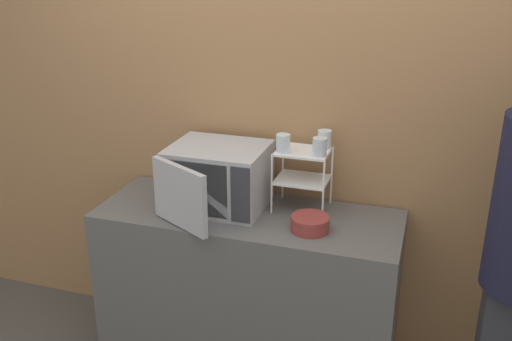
% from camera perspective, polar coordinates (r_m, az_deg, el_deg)
% --- Properties ---
extents(wall_back, '(8.00, 0.06, 2.60)m').
position_cam_1_polar(wall_back, '(3.07, 1.09, 4.52)').
color(wall_back, '#9E7047').
rests_on(wall_back, ground_plane).
extents(counter, '(1.55, 0.58, 0.93)m').
position_cam_1_polar(counter, '(3.14, -0.80, -11.97)').
color(counter, '#595654').
rests_on(counter, ground_plane).
extents(microwave, '(0.50, 0.60, 0.32)m').
position_cam_1_polar(microwave, '(2.93, -3.95, -0.68)').
color(microwave, '#ADADB2').
rests_on(microwave, counter).
extents(dish_rack, '(0.27, 0.22, 0.32)m').
position_cam_1_polar(dish_rack, '(2.89, 4.68, 0.36)').
color(dish_rack, white).
rests_on(dish_rack, counter).
extents(glass_front_left, '(0.07, 0.07, 0.09)m').
position_cam_1_polar(glass_front_left, '(2.81, 2.73, 2.72)').
color(glass_front_left, silver).
rests_on(glass_front_left, dish_rack).
extents(glass_back_right, '(0.07, 0.07, 0.09)m').
position_cam_1_polar(glass_back_right, '(2.89, 6.86, 3.13)').
color(glass_back_right, silver).
rests_on(glass_back_right, dish_rack).
extents(glass_front_right, '(0.07, 0.07, 0.09)m').
position_cam_1_polar(glass_front_right, '(2.77, 6.39, 2.34)').
color(glass_front_right, silver).
rests_on(glass_front_right, dish_rack).
extents(bowl, '(0.18, 0.18, 0.07)m').
position_cam_1_polar(bowl, '(2.74, 5.42, -5.31)').
color(bowl, maroon).
rests_on(bowl, counter).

